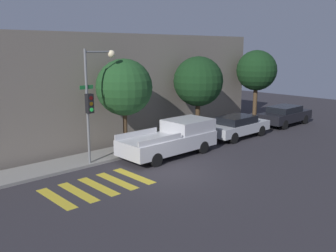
{
  "coord_description": "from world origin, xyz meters",
  "views": [
    {
      "loc": [
        -11.02,
        -11.79,
        5.6
      ],
      "look_at": [
        1.91,
        2.1,
        1.6
      ],
      "focal_mm": 40.0,
      "sensor_mm": 36.0,
      "label": 1
    }
  ],
  "objects_px": {
    "pickup_truck": "(173,138)",
    "tree_far_end": "(257,71)",
    "tree_midblock": "(198,82)",
    "traffic_light_pole": "(94,92)",
    "sedan_near_corner": "(237,126)",
    "tree_near_corner": "(124,87)",
    "sedan_middle": "(285,115)"
  },
  "relations": [
    {
      "from": "pickup_truck",
      "to": "sedan_near_corner",
      "type": "distance_m",
      "value": 5.62
    },
    {
      "from": "tree_near_corner",
      "to": "traffic_light_pole",
      "type": "bearing_deg",
      "value": -164.13
    },
    {
      "from": "tree_near_corner",
      "to": "pickup_truck",
      "type": "bearing_deg",
      "value": -48.1
    },
    {
      "from": "tree_far_end",
      "to": "pickup_truck",
      "type": "bearing_deg",
      "value": -169.5
    },
    {
      "from": "sedan_middle",
      "to": "tree_near_corner",
      "type": "xyz_separation_m",
      "value": [
        -13.04,
        1.9,
        2.79
      ]
    },
    {
      "from": "traffic_light_pole",
      "to": "sedan_near_corner",
      "type": "bearing_deg",
      "value": -7.58
    },
    {
      "from": "tree_far_end",
      "to": "traffic_light_pole",
      "type": "bearing_deg",
      "value": -177.45
    },
    {
      "from": "pickup_truck",
      "to": "sedan_near_corner",
      "type": "xyz_separation_m",
      "value": [
        5.62,
        0.0,
        -0.15
      ]
    },
    {
      "from": "sedan_near_corner",
      "to": "tree_far_end",
      "type": "xyz_separation_m",
      "value": [
        4.65,
        1.9,
        3.18
      ]
    },
    {
      "from": "tree_midblock",
      "to": "tree_far_end",
      "type": "relative_size",
      "value": 0.94
    },
    {
      "from": "tree_midblock",
      "to": "tree_far_end",
      "type": "height_order",
      "value": "tree_far_end"
    },
    {
      "from": "tree_midblock",
      "to": "traffic_light_pole",
      "type": "bearing_deg",
      "value": -175.43
    },
    {
      "from": "tree_near_corner",
      "to": "sedan_near_corner",
      "type": "bearing_deg",
      "value": -14.56
    },
    {
      "from": "traffic_light_pole",
      "to": "sedan_near_corner",
      "type": "distance_m",
      "value": 10.03
    },
    {
      "from": "sedan_near_corner",
      "to": "tree_far_end",
      "type": "height_order",
      "value": "tree_far_end"
    },
    {
      "from": "tree_midblock",
      "to": "pickup_truck",
      "type": "bearing_deg",
      "value": -154.49
    },
    {
      "from": "pickup_truck",
      "to": "tree_far_end",
      "type": "distance_m",
      "value": 10.87
    },
    {
      "from": "sedan_near_corner",
      "to": "tree_near_corner",
      "type": "relative_size",
      "value": 0.92
    },
    {
      "from": "sedan_near_corner",
      "to": "tree_midblock",
      "type": "relative_size",
      "value": 0.91
    },
    {
      "from": "pickup_truck",
      "to": "tree_far_end",
      "type": "bearing_deg",
      "value": 10.5
    },
    {
      "from": "sedan_near_corner",
      "to": "tree_near_corner",
      "type": "xyz_separation_m",
      "value": [
        -7.33,
        1.9,
        2.81
      ]
    },
    {
      "from": "pickup_truck",
      "to": "tree_far_end",
      "type": "xyz_separation_m",
      "value": [
        10.27,
        1.9,
        3.03
      ]
    },
    {
      "from": "traffic_light_pole",
      "to": "pickup_truck",
      "type": "xyz_separation_m",
      "value": [
        3.93,
        -1.27,
        -2.64
      ]
    },
    {
      "from": "sedan_middle",
      "to": "tree_far_end",
      "type": "height_order",
      "value": "tree_far_end"
    },
    {
      "from": "traffic_light_pole",
      "to": "tree_midblock",
      "type": "relative_size",
      "value": 1.09
    },
    {
      "from": "tree_far_end",
      "to": "sedan_near_corner",
      "type": "bearing_deg",
      "value": -157.74
    },
    {
      "from": "sedan_near_corner",
      "to": "tree_far_end",
      "type": "bearing_deg",
      "value": 22.26
    },
    {
      "from": "sedan_middle",
      "to": "sedan_near_corner",
      "type": "bearing_deg",
      "value": 180.0
    },
    {
      "from": "sedan_middle",
      "to": "tree_midblock",
      "type": "distance_m",
      "value": 8.07
    },
    {
      "from": "sedan_near_corner",
      "to": "traffic_light_pole",
      "type": "bearing_deg",
      "value": 172.42
    },
    {
      "from": "traffic_light_pole",
      "to": "tree_near_corner",
      "type": "distance_m",
      "value": 2.31
    },
    {
      "from": "traffic_light_pole",
      "to": "tree_far_end",
      "type": "bearing_deg",
      "value": 2.55
    }
  ]
}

